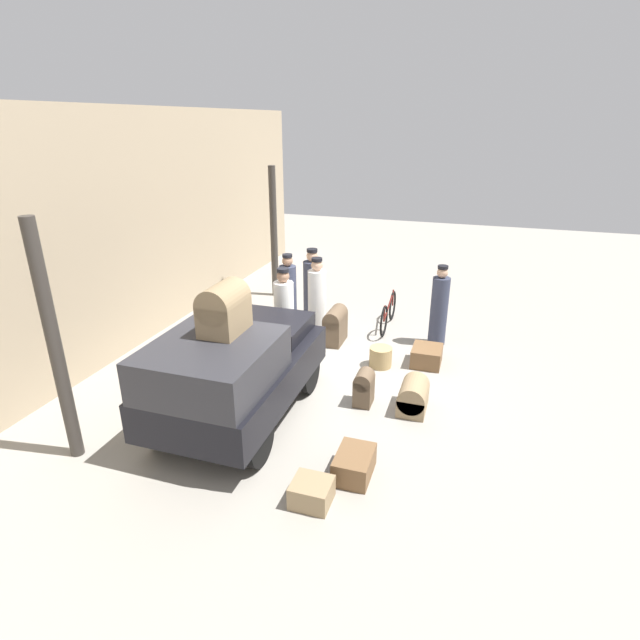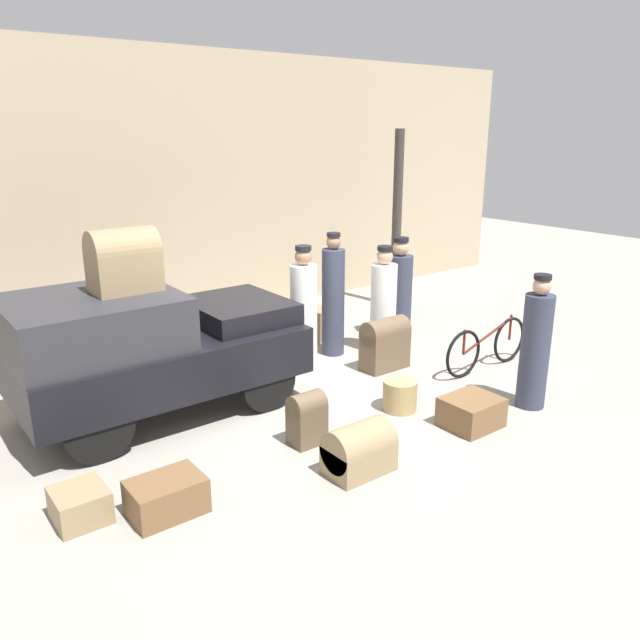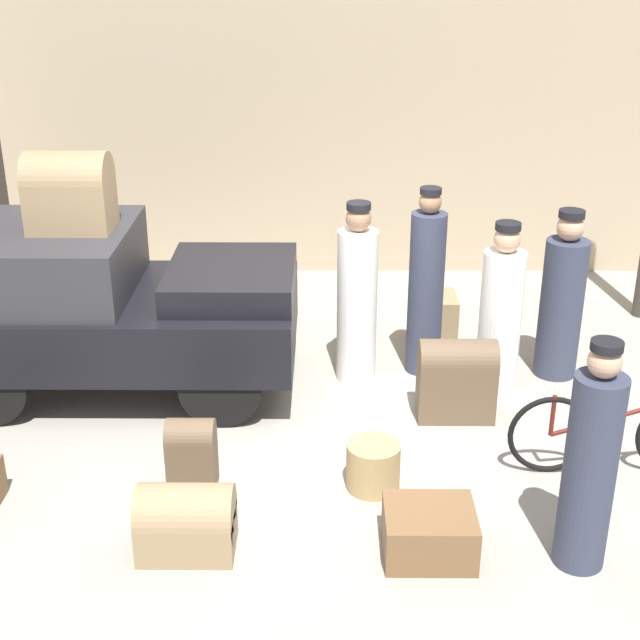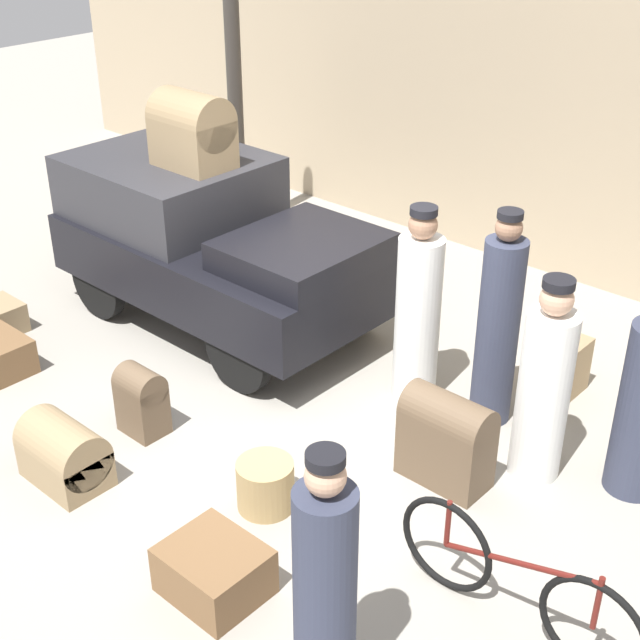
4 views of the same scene
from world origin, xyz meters
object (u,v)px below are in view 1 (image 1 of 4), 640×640
truck (235,370)px  porter_carrying_trunk (439,309)px  conductor_in_dark_uniform (284,316)px  trunk_barrel_dark (413,396)px  bicycle (388,313)px  trunk_umber_medium (427,356)px  suitcase_small_leather (354,464)px  trunk_wicker_pale (335,325)px  wicker_basket (381,357)px  trunk_large_brown (312,492)px  trunk_on_truck_roof (224,309)px  suitcase_black_upright (364,387)px  porter_lifting_near_truck (288,302)px  porter_standing_middle (312,288)px  porter_with_bicycle (317,299)px  suitcase_tan_flat (262,321)px

truck → porter_carrying_trunk: (3.76, -2.58, -0.09)m
conductor_in_dark_uniform → trunk_barrel_dark: conductor_in_dark_uniform is taller
bicycle → trunk_umber_medium: bearing=-146.5°
trunk_barrel_dark → suitcase_small_leather: 1.86m
truck → trunk_barrel_dark: size_ratio=4.93×
trunk_wicker_pale → wicker_basket: bearing=-125.0°
conductor_in_dark_uniform → trunk_large_brown: (-3.67, -1.80, -0.65)m
trunk_wicker_pale → trunk_on_truck_roof: (-3.36, 0.60, 1.48)m
conductor_in_dark_uniform → trunk_umber_medium: 2.77m
trunk_barrel_dark → suitcase_small_leather: trunk_barrel_dark is taller
trunk_large_brown → suitcase_black_upright: 2.37m
suitcase_black_upright → porter_lifting_near_truck: bearing=46.2°
conductor_in_dark_uniform → trunk_wicker_pale: bearing=-41.9°
bicycle → trunk_large_brown: bearing=-178.3°
wicker_basket → trunk_on_truck_roof: 3.53m
trunk_barrel_dark → trunk_large_brown: (-2.43, 0.84, -0.09)m
conductor_in_dark_uniform → suitcase_small_leather: bearing=-144.6°
conductor_in_dark_uniform → trunk_umber_medium: (0.42, -2.66, -0.62)m
trunk_large_brown → trunk_on_truck_roof: trunk_on_truck_roof is taller
porter_lifting_near_truck → porter_standing_middle: bearing=-3.2°
trunk_large_brown → trunk_wicker_pale: 4.64m
wicker_basket → trunk_barrel_dark: size_ratio=0.63×
porter_carrying_trunk → trunk_wicker_pale: porter_carrying_trunk is taller
porter_carrying_trunk → porter_standing_middle: bearing=79.9°
porter_standing_middle → trunk_on_truck_roof: trunk_on_truck_roof is taller
wicker_basket → trunk_umber_medium: size_ratio=0.67×
suitcase_black_upright → trunk_on_truck_roof: bearing=125.3°
bicycle → trunk_wicker_pale: 1.42m
porter_standing_middle → trunk_on_truck_roof: size_ratio=2.30×
trunk_barrel_dark → trunk_wicker_pale: size_ratio=0.89×
truck → bicycle: (4.30, -1.48, -0.51)m
porter_with_bicycle → trunk_wicker_pale: bearing=-129.8°
truck → porter_carrying_trunk: bearing=-34.4°
truck → suitcase_small_leather: size_ratio=5.07×
porter_carrying_trunk → trunk_wicker_pale: (-0.58, 1.98, -0.37)m
bicycle → trunk_large_brown: bicycle is taller
suitcase_small_leather → truck: bearing=70.9°
porter_lifting_near_truck → porter_with_bicycle: porter_lifting_near_truck is taller
trunk_umber_medium → trunk_on_truck_roof: trunk_on_truck_roof is taller
porter_standing_middle → trunk_wicker_pale: bearing=-141.6°
porter_with_bicycle → trunk_large_brown: size_ratio=3.46×
porter_carrying_trunk → suitcase_small_leather: size_ratio=2.57×
porter_standing_middle → trunk_wicker_pale: porter_standing_middle is taller
wicker_basket → trunk_wicker_pale: bearing=55.0°
bicycle → trunk_umber_medium: size_ratio=2.69×
trunk_on_truck_roof → trunk_wicker_pale: bearing=-10.1°
trunk_barrel_dark → trunk_umber_medium: trunk_barrel_dark is taller
suitcase_black_upright → wicker_basket: bearing=0.4°
trunk_large_brown → suitcase_tan_flat: suitcase_tan_flat is taller
porter_lifting_near_truck → trunk_on_truck_roof: size_ratio=2.57×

